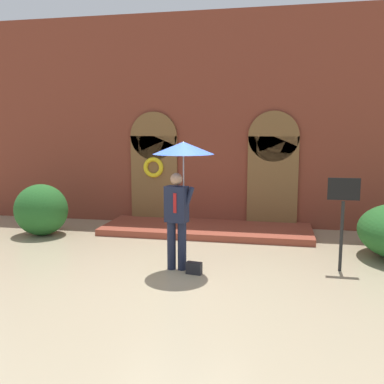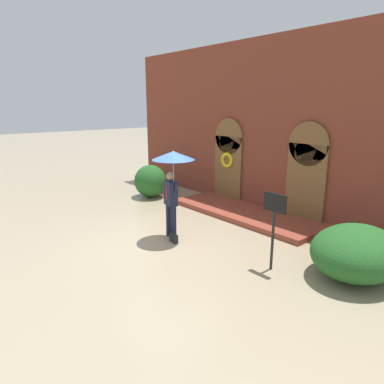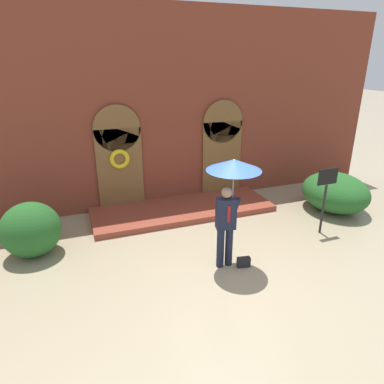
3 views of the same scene
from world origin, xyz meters
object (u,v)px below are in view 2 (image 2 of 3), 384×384
object	(u,v)px
person_with_umbrella	(173,168)
handbag	(174,238)
sign_post	(274,219)
shrub_right	(356,252)
shrub_left	(150,181)

from	to	relation	value
person_with_umbrella	handbag	size ratio (longest dim) A/B	8.44
sign_post	shrub_right	bearing A→B (deg)	38.14
shrub_left	shrub_right	bearing A→B (deg)	-2.49
handbag	sign_post	distance (m)	2.89
sign_post	shrub_right	size ratio (longest dim) A/B	0.84
person_with_umbrella	shrub_right	bearing A→B (deg)	20.27
handbag	shrub_right	world-z (taller)	shrub_right
shrub_left	shrub_right	distance (m)	8.17
sign_post	shrub_left	distance (m)	6.99
person_with_umbrella	shrub_right	distance (m)	4.68
handbag	sign_post	xyz separation A→B (m)	(2.60, 0.70, 1.05)
shrub_left	sign_post	bearing A→B (deg)	-11.62
handbag	shrub_right	size ratio (longest dim) A/B	0.14
shrub_left	shrub_right	world-z (taller)	shrub_left
handbag	sign_post	size ratio (longest dim) A/B	0.16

